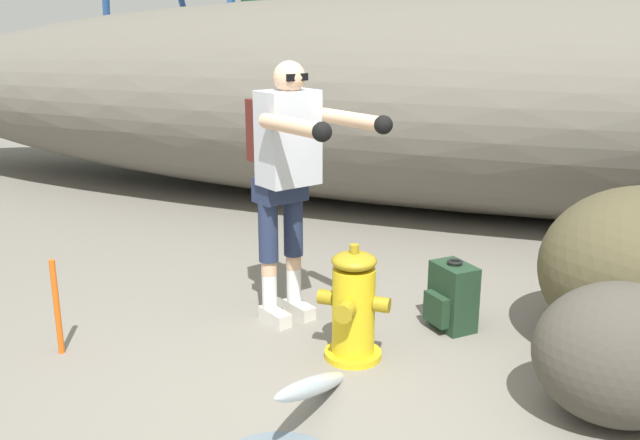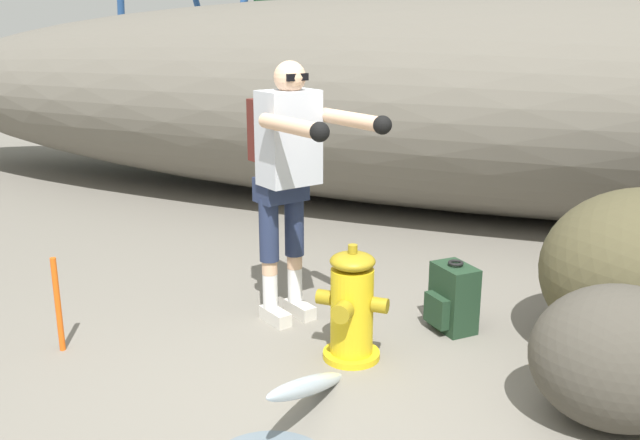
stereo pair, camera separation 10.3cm
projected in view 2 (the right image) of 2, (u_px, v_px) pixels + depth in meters
The scene contains 8 objects.
ground_plane at pixel (337, 392), 3.83m from camera, with size 56.00×56.00×0.04m, color slate.
dirt_embankment at pixel (473, 104), 7.32m from camera, with size 15.07×3.20×2.24m, color #666056.
fire_hydrant at pixel (352, 308), 4.09m from camera, with size 0.43×0.39×0.71m.
hydrant_water_jet at pixel (299, 407), 3.42m from camera, with size 0.60×1.32×0.49m.
utility_worker at pixel (288, 162), 4.41m from camera, with size 1.02×0.86×1.72m.
spare_backpack at pixel (453, 298), 4.52m from camera, with size 0.36×0.36×0.47m.
boulder_outlier at pixel (619, 358), 3.40m from camera, with size 0.86×0.73×0.73m, color #47423A.
survey_stake at pixel (58, 305), 4.20m from camera, with size 0.04×0.04×0.60m, color #E55914.
Camera 2 is at (1.14, -3.23, 1.95)m, focal length 38.99 mm.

